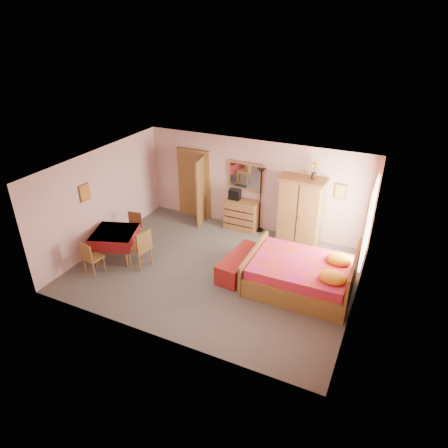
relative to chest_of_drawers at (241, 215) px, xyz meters
The scene contains 23 objects.
floor 2.30m from the chest_of_drawers, 83.37° to the right, with size 6.50×6.50×0.00m, color slate.
ceiling 3.13m from the chest_of_drawers, 83.37° to the right, with size 6.50×6.50×0.00m, color brown.
wall_back 0.93m from the chest_of_drawers, 44.13° to the left, with size 6.50×0.10×2.60m, color beige.
wall_front 4.83m from the chest_of_drawers, 86.85° to the right, with size 6.50×0.10×2.60m, color beige.
wall_left 3.84m from the chest_of_drawers, 143.07° to the right, with size 0.10×5.00×2.60m, color beige.
wall_right 4.26m from the chest_of_drawers, 32.61° to the right, with size 0.10×5.00×2.60m, color beige.
doorway 1.75m from the chest_of_drawers, behind, with size 1.06×0.12×2.15m, color #9E6B35.
window 3.76m from the chest_of_drawers, 16.78° to the right, with size 0.08×1.40×1.95m, color white.
picture_left 4.29m from the chest_of_drawers, 136.11° to the right, with size 0.04×0.32×0.42m, color orange.
picture_back 2.85m from the chest_of_drawers, ahead, with size 0.30×0.04×0.40m, color #D8BF59.
chest_of_drawers is the anchor object (origin of this frame).
wall_mirror 1.13m from the chest_of_drawers, 90.00° to the left, with size 1.04×0.05×0.82m, color white.
stereo 0.63m from the chest_of_drawers, behind, with size 0.31×0.23×0.29m, color black.
floor_lamp 0.72m from the chest_of_drawers, 14.54° to the left, with size 0.24×0.24×1.88m, color black.
wardrobe 1.76m from the chest_of_drawers, ahead, with size 1.18×0.61×1.86m, color #AE753B.
sunflower_vase 2.53m from the chest_of_drawers, ahead, with size 0.18×0.18×0.45m, color yellow.
bed 3.07m from the chest_of_drawers, 41.58° to the right, with size 2.33×1.83×1.08m, color #E2168B.
bench 2.26m from the chest_of_drawers, 67.93° to the right, with size 0.55×1.47×0.49m, color maroon.
dining_table 3.58m from the chest_of_drawers, 129.18° to the right, with size 1.02×1.02×0.75m, color maroon.
chair_south 4.24m from the chest_of_drawers, 123.10° to the right, with size 0.39×0.39×0.86m, color olive.
chair_north 3.06m from the chest_of_drawers, 138.91° to the right, with size 0.39×0.39×0.86m, color brown.
chair_west 3.99m from the chest_of_drawers, 136.80° to the right, with size 0.41×0.41×0.90m, color olive.
chair_east 3.20m from the chest_of_drawers, 118.22° to the right, with size 0.45×0.45×1.00m, color #AA7439.
Camera 1 is at (3.64, -7.23, 5.51)m, focal length 32.00 mm.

